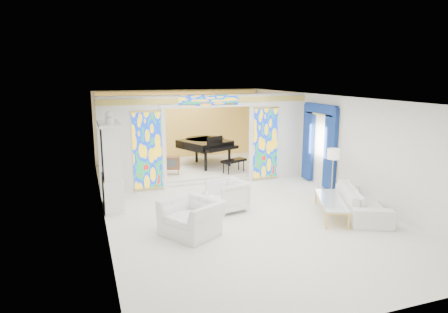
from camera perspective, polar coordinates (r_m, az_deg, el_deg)
name	(u,v)px	position (r m, az deg, el deg)	size (l,w,h in m)	color
floor	(229,202)	(11.70, 0.75, -6.46)	(12.00, 12.00, 0.00)	white
ceiling	(230,98)	(11.13, 0.79, 8.38)	(7.00, 12.00, 0.02)	white
wall_back	(180,126)	(17.00, -6.30, 4.39)	(7.00, 0.02, 3.00)	white
wall_front	(373,225)	(6.25, 20.52, -9.16)	(7.00, 0.02, 3.00)	white
wall_left	(101,160)	(10.64, -17.19, -0.46)	(0.02, 12.00, 3.00)	white
wall_right	(334,144)	(12.94, 15.47, 1.73)	(0.02, 12.00, 3.00)	white
partition_wall	(208,136)	(13.15, -2.26, 2.99)	(7.00, 0.22, 3.00)	white
stained_glass_left	(147,151)	(12.66, -10.90, 0.82)	(0.90, 0.04, 2.40)	gold
stained_glass_right	(265,143)	(13.85, 5.93, 1.89)	(0.90, 0.04, 2.40)	gold
stained_glass_transom	(209,100)	(12.93, -2.16, 8.04)	(2.00, 0.04, 0.34)	gold
alcove_platform	(192,168)	(15.44, -4.55, -1.64)	(6.80, 3.80, 0.18)	white
gold_curtain_back	(181,126)	(16.89, -6.21, 4.34)	(6.70, 0.10, 2.90)	gold
chandelier	(197,104)	(15.02, -3.85, 7.50)	(0.48, 0.48, 0.30)	gold
blue_drapes	(319,138)	(13.44, 13.43, 2.54)	(0.14, 1.85, 2.65)	navy
china_cabinet	(111,167)	(11.31, -15.80, -1.40)	(0.56, 1.46, 2.72)	white
armchair_left	(192,217)	(9.32, -4.65, -8.65)	(1.26, 1.10, 0.82)	silver
armchair_right	(227,196)	(10.84, 0.48, -5.62)	(0.89, 0.92, 0.84)	white
sofa	(362,201)	(11.21, 19.14, -6.02)	(2.46, 0.96, 0.72)	silver
side_table	(206,205)	(10.24, -2.55, -6.88)	(0.52, 0.52, 0.59)	white
vase	(206,193)	(10.15, -2.57, -5.23)	(0.20, 0.20, 0.21)	silver
coffee_table	(331,201)	(10.80, 15.05, -6.15)	(1.40, 2.08, 0.45)	silver
floor_lamp	(333,156)	(12.00, 15.36, 0.01)	(0.48, 0.48, 1.53)	gold
grand_piano	(206,144)	(15.52, -2.60, 1.82)	(2.21, 3.34, 1.19)	black
tv_console	(172,163)	(14.11, -7.44, -0.90)	(0.62, 0.49, 0.63)	brown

